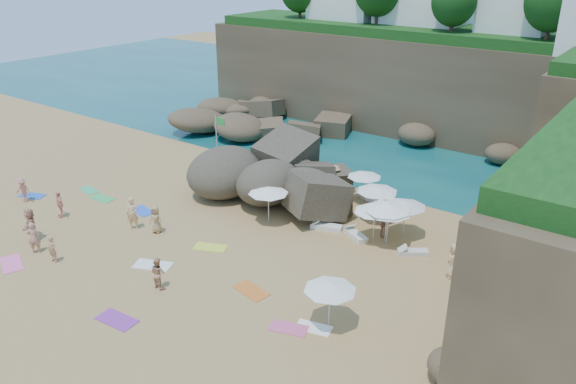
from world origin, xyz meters
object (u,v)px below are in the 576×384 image
Objects in this scene: rock_outcrop at (295,194)px; lounger_0 at (385,199)px; parasol_1 at (405,204)px; parasol_0 at (389,210)px; flag_pole at (218,138)px; person_stand_6 at (34,237)px; person_stand_1 at (158,273)px; person_stand_2 at (335,179)px; person_stand_3 at (384,224)px; person_stand_4 at (454,261)px; parasol_2 at (364,174)px; person_stand_0 at (133,214)px; person_stand_5 at (280,145)px.

rock_outcrop is 5.81m from lounger_0.
parasol_0 is at bearing -102.27° from parasol_1.
flag_pole is 13.94m from person_stand_6.
person_stand_2 is at bearing -90.61° from person_stand_1.
person_stand_6 is at bearing -91.66° from flag_pole.
parasol_1 is 6.98m from person_stand_2.
person_stand_1 reaches higher than person_stand_3.
person_stand_4 is (10.05, -5.39, -0.04)m from person_stand_2.
lounger_0 is (1.11, 0.91, -1.70)m from parasol_2.
rock_outcrop is 1.83× the size of flag_pole.
parasol_0 is 12.24m from person_stand_1.
person_stand_0 is at bearing -79.80° from flag_pole.
lounger_0 is at bearing -129.31° from person_stand_2.
person_stand_5 is at bearing 134.80° from rock_outcrop.
lounger_0 is 0.99× the size of person_stand_0.
person_stand_6 is at bearing -124.12° from parasol_2.
parasol_2 is 1.41× the size of person_stand_3.
person_stand_0 is 1.02× the size of person_stand_5.
parasol_0 is at bearing -55.58° from person_stand_5.
parasol_0 is at bearing -47.76° from parasol_2.
person_stand_4 is 21.39m from person_stand_6.
flag_pole is 13.76m from person_stand_3.
parasol_2 is at bearing -46.05° from person_stand_5.
lounger_0 is 4.89m from person_stand_3.
person_stand_4 is (3.80, -2.49, -1.08)m from parasol_1.
parasol_1 is at bearing 175.37° from person_stand_6.
person_stand_6 is (-14.50, -11.69, -1.19)m from parasol_0.
flag_pole reaches higher than parasol_1.
flag_pole is (-6.21, -0.44, 2.77)m from rock_outcrop.
person_stand_0 reaches higher than person_stand_1.
person_stand_6 is at bearing -95.68° from person_stand_4.
person_stand_3 is at bearing -176.25° from person_stand_2.
person_stand_2 reaches higher than rock_outcrop.
parasol_2 reaches higher than person_stand_1.
person_stand_2 is at bearing -153.52° from person_stand_4.
parasol_0 is 1.25× the size of person_stand_2.
parasol_1 is 1.20× the size of person_stand_0.
person_stand_0 is (-12.78, -8.23, -1.03)m from parasol_1.
rock_outcrop is 7.60m from person_stand_3.
person_stand_2 is at bearing -164.21° from person_stand_6.
person_stand_2 is 1.26× the size of person_stand_3.
person_stand_5 is at bearing 97.64° from person_stand_3.
person_stand_3 is at bearing -54.38° from person_stand_5.
person_stand_5 is at bearing 149.32° from parasol_0.
parasol_2 is at bearing 132.24° from parasol_0.
person_stand_4 is (7.86, -5.27, -0.94)m from parasol_2.
parasol_1 is 5.07m from lounger_0.
flag_pole is 2.28× the size of person_stand_0.
person_stand_5 is at bearing -68.10° from person_stand_1.
person_stand_5 reaches higher than lounger_0.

